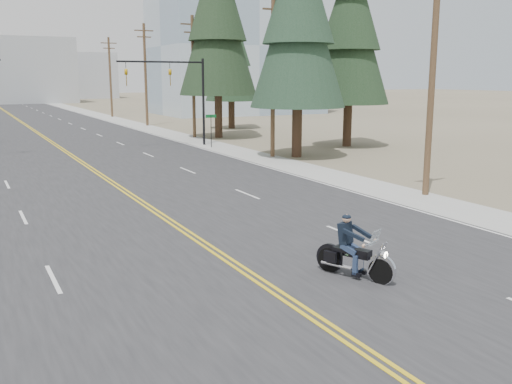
{
  "coord_description": "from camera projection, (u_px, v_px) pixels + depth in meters",
  "views": [
    {
      "loc": [
        -6.91,
        -11.88,
        5.5
      ],
      "look_at": [
        2.01,
        5.31,
        1.6
      ],
      "focal_mm": 40.0,
      "sensor_mm": 36.0,
      "label": 1
    }
  ],
  "objects": [
    {
      "name": "ground_plane",
      "position": [
        282.0,
        297.0,
        14.54
      ],
      "size": [
        400.0,
        400.0,
        0.0
      ],
      "primitive_type": "plane",
      "color": "#776D56",
      "rests_on": "ground"
    },
    {
      "name": "road",
      "position": [
        18.0,
        120.0,
        75.45
      ],
      "size": [
        20.0,
        200.0,
        0.01
      ],
      "primitive_type": "cube",
      "color": "#303033",
      "rests_on": "ground"
    },
    {
      "name": "sidewalk_right",
      "position": [
        105.0,
        117.0,
        80.65
      ],
      "size": [
        3.0,
        200.0,
        0.01
      ],
      "primitive_type": "cube",
      "color": "#A5A5A0",
      "rests_on": "ground"
    },
    {
      "name": "traffic_mast_right",
      "position": [
        180.0,
        85.0,
        45.47
      ],
      "size": [
        7.1,
        0.26,
        7.0
      ],
      "color": "black",
      "rests_on": "ground"
    },
    {
      "name": "street_sign",
      "position": [
        211.0,
        125.0,
        45.17
      ],
      "size": [
        0.9,
        0.06,
        2.62
      ],
      "color": "black",
      "rests_on": "ground"
    },
    {
      "name": "utility_pole_a",
      "position": [
        433.0,
        72.0,
        26.02
      ],
      "size": [
        2.2,
        0.3,
        11.0
      ],
      "color": "brown",
      "rests_on": "ground"
    },
    {
      "name": "utility_pole_b",
      "position": [
        273.0,
        70.0,
        39.02
      ],
      "size": [
        2.2,
        0.3,
        11.5
      ],
      "color": "brown",
      "rests_on": "ground"
    },
    {
      "name": "utility_pole_c",
      "position": [
        193.0,
        75.0,
        52.12
      ],
      "size": [
        2.2,
        0.3,
        11.0
      ],
      "color": "brown",
      "rests_on": "ground"
    },
    {
      "name": "utility_pole_d",
      "position": [
        145.0,
        73.0,
        65.13
      ],
      "size": [
        2.2,
        0.3,
        11.5
      ],
      "color": "brown",
      "rests_on": "ground"
    },
    {
      "name": "utility_pole_e",
      "position": [
        110.0,
        76.0,
        79.97
      ],
      "size": [
        2.2,
        0.3,
        11.0
      ],
      "color": "brown",
      "rests_on": "ground"
    },
    {
      "name": "glass_building",
      "position": [
        235.0,
        48.0,
        87.93
      ],
      "size": [
        24.0,
        16.0,
        20.0
      ],
      "primitive_type": "cube",
      "color": "#9EB5CC",
      "rests_on": "ground"
    },
    {
      "name": "haze_bldg_b",
      "position": [
        30.0,
        71.0,
        125.55
      ],
      "size": [
        18.0,
        14.0,
        14.0
      ],
      "primitive_type": "cube",
      "color": "#ADB2B7",
      "rests_on": "ground"
    },
    {
      "name": "haze_bldg_c",
      "position": [
        191.0,
        62.0,
        126.55
      ],
      "size": [
        16.0,
        12.0,
        18.0
      ],
      "primitive_type": "cube",
      "color": "#B7BCC6",
      "rests_on": "ground"
    },
    {
      "name": "haze_bldg_e",
      "position": [
        86.0,
        76.0,
        155.17
      ],
      "size": [
        14.0,
        14.0,
        12.0
      ],
      "primitive_type": "cube",
      "color": "#B7BCC6",
      "rests_on": "ground"
    },
    {
      "name": "motorcyclist",
      "position": [
        355.0,
        247.0,
        15.77
      ],
      "size": [
        1.8,
        2.47,
        1.77
      ],
      "primitive_type": null,
      "rotation": [
        0.0,
        0.0,
        3.56
      ],
      "color": "black",
      "rests_on": "ground"
    },
    {
      "name": "conifer_near",
      "position": [
        299.0,
        10.0,
        38.31
      ],
      "size": [
        6.57,
        6.57,
        17.4
      ],
      "rotation": [
        0.0,
        0.0,
        -0.42
      ],
      "color": "#382619",
      "rests_on": "ground"
    },
    {
      "name": "conifer_mid",
      "position": [
        351.0,
        21.0,
        44.65
      ],
      "size": [
        6.42,
        6.42,
        17.13
      ],
      "rotation": [
        0.0,
        0.0,
        0.34
      ],
      "color": "#382619",
      "rests_on": "ground"
    },
    {
      "name": "conifer_tall",
      "position": [
        217.0,
        12.0,
        50.94
      ],
      "size": [
        7.08,
        7.08,
        19.66
      ],
      "rotation": [
        0.0,
        0.0,
        0.16
      ],
      "color": "#382619",
      "rests_on": "ground"
    },
    {
      "name": "conifer_far",
      "position": [
        231.0,
        47.0,
        61.08
      ],
      "size": [
        5.65,
        5.65,
        15.12
      ],
      "rotation": [
        0.0,
        0.0,
        -0.2
      ],
      "color": "#382619",
      "rests_on": "ground"
    }
  ]
}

